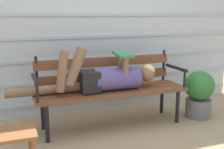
% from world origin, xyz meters
% --- Properties ---
extents(ground_plane, '(12.00, 12.00, 0.00)m').
position_xyz_m(ground_plane, '(0.00, 0.00, 0.00)').
color(ground_plane, tan).
extents(house_siding, '(4.34, 0.08, 2.53)m').
position_xyz_m(house_siding, '(0.00, 0.84, 1.27)').
color(house_siding, '#B2BCC6').
rests_on(house_siding, ground).
extents(park_bench, '(1.73, 0.48, 0.83)m').
position_xyz_m(park_bench, '(-0.00, 0.24, 0.47)').
color(park_bench, brown).
rests_on(park_bench, ground).
extents(reclining_person, '(1.68, 0.25, 0.52)m').
position_xyz_m(reclining_person, '(-0.08, 0.17, 0.58)').
color(reclining_person, '#514784').
extents(footstool, '(0.43, 0.32, 0.35)m').
position_xyz_m(footstool, '(-1.12, -0.46, 0.29)').
color(footstool, brown).
rests_on(footstool, ground).
extents(potted_plant, '(0.37, 0.37, 0.59)m').
position_xyz_m(potted_plant, '(1.12, 0.07, 0.31)').
color(potted_plant, slate).
rests_on(potted_plant, ground).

